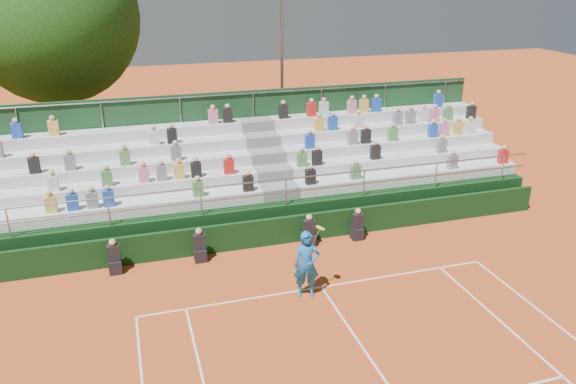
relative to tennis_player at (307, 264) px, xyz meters
name	(u,v)px	position (x,y,z in m)	size (l,w,h in m)	color
ground	(321,287)	(0.58, 0.28, -1.03)	(90.00, 90.00, 0.00)	#C04E20
courtside_wall	(290,229)	(0.58, 3.48, -0.53)	(20.00, 0.15, 1.00)	black
line_officials	(249,241)	(-1.01, 3.03, -0.55)	(8.74, 0.40, 1.19)	black
grandstand	(267,183)	(0.59, 6.72, 0.04)	(20.00, 5.20, 4.40)	black
tennis_player	(307,264)	(0.00, 0.00, 0.00)	(0.95, 0.65, 2.22)	#1662AC
tree_east	(52,17)	(-7.12, 13.56, 6.07)	(7.44, 7.44, 10.83)	#362313
floodlight_mast	(282,62)	(2.98, 12.70, 3.84)	(0.60, 0.25, 8.39)	gray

